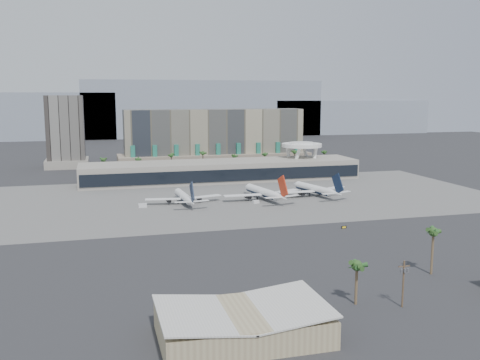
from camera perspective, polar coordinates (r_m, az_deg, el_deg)
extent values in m
plane|color=#232326|center=(226.64, 4.40, -4.31)|extent=(900.00, 900.00, 0.00)
cube|color=#5B5B59|center=(277.90, 0.62, -1.78)|extent=(260.00, 130.00, 0.06)
cube|color=gray|center=(686.32, -24.15, 6.22)|extent=(260.00, 60.00, 55.00)
cube|color=gray|center=(691.02, -3.98, 7.62)|extent=(300.00, 60.00, 70.00)
cube|color=gray|center=(756.15, 11.17, 6.65)|extent=(220.00, 60.00, 45.00)
cube|color=gray|center=(393.05, -2.74, 4.49)|extent=(130.00, 22.00, 42.00)
cube|color=tan|center=(392.71, -2.66, 2.14)|extent=(140.00, 30.00, 10.00)
cube|color=#21735F|center=(373.96, -11.34, 2.24)|extent=(3.00, 2.00, 18.00)
cube|color=#21735F|center=(375.23, -9.06, 2.33)|extent=(3.00, 2.00, 18.00)
cube|color=#21735F|center=(377.09, -6.79, 2.41)|extent=(3.00, 2.00, 18.00)
cube|color=#21735F|center=(379.54, -4.55, 2.49)|extent=(3.00, 2.00, 18.00)
cube|color=#21735F|center=(382.56, -2.34, 2.56)|extent=(3.00, 2.00, 18.00)
cube|color=#21735F|center=(386.13, -0.16, 2.63)|extent=(3.00, 2.00, 18.00)
cube|color=#21735F|center=(390.25, 1.97, 2.69)|extent=(3.00, 2.00, 18.00)
cube|color=#21735F|center=(394.90, 4.05, 2.75)|extent=(3.00, 2.00, 18.00)
cube|color=#21735F|center=(400.06, 6.08, 2.80)|extent=(3.00, 2.00, 18.00)
cube|color=black|center=(409.04, -18.10, 4.94)|extent=(26.00, 26.00, 52.00)
cube|color=#A49F90|center=(411.16, -17.94, 1.74)|extent=(30.00, 30.00, 6.00)
cube|color=#A49F90|center=(329.48, -1.98, 0.98)|extent=(170.00, 32.00, 12.00)
cube|color=black|center=(313.96, -1.31, 0.49)|extent=(168.00, 0.60, 7.00)
cube|color=black|center=(328.53, -1.99, 2.23)|extent=(170.00, 12.00, 2.50)
cylinder|color=white|center=(359.15, 7.14, 2.39)|extent=(6.98, 6.99, 21.89)
cylinder|color=white|center=(354.55, 5.24, 2.34)|extent=(6.98, 6.99, 21.89)
cylinder|color=white|center=(342.73, 5.98, 2.10)|extent=(6.98, 6.99, 21.89)
cylinder|color=white|center=(347.49, 7.94, 2.15)|extent=(6.98, 6.99, 21.89)
cylinder|color=white|center=(349.97, 6.60, 3.71)|extent=(26.00, 26.00, 2.20)
cylinder|color=white|center=(349.86, 6.60, 3.92)|extent=(16.00, 16.00, 1.20)
cylinder|color=brown|center=(355.71, -14.34, 1.30)|extent=(0.70, 0.70, 12.00)
sphere|color=#2B5020|center=(355.02, -14.38, 2.21)|extent=(2.80, 2.80, 2.80)
cylinder|color=brown|center=(356.65, -10.81, 1.45)|extent=(0.70, 0.70, 12.00)
sphere|color=#2B5020|center=(355.95, -10.84, 2.35)|extent=(2.80, 2.80, 2.80)
cylinder|color=brown|center=(358.94, -7.31, 1.58)|extent=(0.70, 0.70, 12.00)
sphere|color=#2B5020|center=(358.24, -7.32, 2.48)|extent=(2.80, 2.80, 2.80)
cylinder|color=brown|center=(362.35, -4.01, 1.70)|extent=(0.70, 0.70, 12.00)
sphere|color=#2B5020|center=(361.67, -4.02, 2.60)|extent=(2.80, 2.80, 2.80)
cylinder|color=brown|center=(367.44, -0.49, 1.83)|extent=(0.70, 0.70, 12.00)
sphere|color=#2B5020|center=(366.76, -0.49, 2.71)|extent=(2.80, 2.80, 2.80)
cylinder|color=brown|center=(373.56, 2.78, 1.94)|extent=(0.70, 0.70, 12.00)
sphere|color=#2B5020|center=(372.90, 2.78, 2.81)|extent=(2.80, 2.80, 2.80)
cylinder|color=brown|center=(380.86, 5.93, 2.04)|extent=(0.70, 0.70, 12.00)
sphere|color=#2B5020|center=(380.21, 5.94, 2.89)|extent=(2.80, 2.80, 2.80)
cylinder|color=brown|center=(389.68, 9.09, 2.13)|extent=(0.70, 0.70, 12.00)
sphere|color=#2B5020|center=(389.04, 9.11, 2.96)|extent=(2.80, 2.80, 2.80)
cube|color=tan|center=(120.22, 0.27, -15.18)|extent=(36.00, 22.00, 6.00)
cube|color=silver|center=(116.98, -4.11, -14.10)|extent=(18.65, 22.60, 2.30)
cube|color=silver|center=(121.39, 4.48, -13.22)|extent=(18.65, 22.60, 2.30)
cylinder|color=#4C3826|center=(140.81, 17.01, -10.57)|extent=(0.44, 0.44, 12.00)
cube|color=#4C3826|center=(139.36, 17.10, -8.79)|extent=(3.20, 0.22, 0.22)
cylinder|color=slate|center=(138.92, 16.84, -9.27)|extent=(0.56, 0.56, 0.90)
cylinder|color=slate|center=(139.38, 17.16, -9.22)|extent=(0.56, 0.56, 0.90)
cylinder|color=slate|center=(139.85, 17.47, -9.17)|extent=(0.56, 0.56, 0.90)
cylinder|color=black|center=(138.56, 16.61, -8.76)|extent=(0.12, 0.12, 0.30)
cylinder|color=black|center=(140.01, 17.59, -8.62)|extent=(0.12, 0.12, 0.30)
cylinder|color=white|center=(262.30, -6.04, -1.74)|extent=(5.25, 25.82, 3.76)
cylinder|color=#0F1C35|center=(262.32, -6.04, -1.77)|extent=(5.15, 25.30, 3.68)
cone|color=white|center=(276.43, -6.70, -1.19)|extent=(4.00, 4.44, 3.76)
cone|color=white|center=(246.37, -5.20, -2.36)|extent=(4.25, 8.66, 3.76)
cube|color=white|center=(259.52, -8.22, -2.03)|extent=(17.29, 6.26, 0.33)
cube|color=white|center=(263.87, -3.80, -1.77)|extent=(17.31, 8.11, 0.33)
cylinder|color=black|center=(260.65, -7.63, -2.18)|extent=(2.28, 3.87, 2.07)
cylinder|color=black|center=(263.81, -4.42, -1.99)|extent=(2.28, 3.87, 2.07)
cube|color=#0F1C35|center=(244.10, -5.14, -1.30)|extent=(0.97, 8.55, 9.90)
cube|color=white|center=(244.47, -6.12, -2.36)|extent=(7.66, 2.67, 0.23)
cube|color=white|center=(246.37, -4.20, -2.24)|extent=(7.78, 3.51, 0.23)
cylinder|color=black|center=(272.39, -6.49, -1.91)|extent=(0.47, 0.47, 1.50)
cylinder|color=black|center=(261.28, -6.63, -2.38)|extent=(0.66, 0.66, 1.50)
cylinder|color=black|center=(262.55, -5.34, -2.30)|extent=(0.66, 0.66, 1.50)
cylinder|color=white|center=(270.88, 2.38, -1.26)|extent=(9.70, 29.04, 4.22)
cylinder|color=#0F1C35|center=(270.91, 2.38, -1.29)|extent=(9.50, 28.46, 4.13)
cone|color=white|center=(285.24, 0.80, -0.73)|extent=(5.06, 5.47, 4.22)
cone|color=white|center=(254.94, 4.39, -1.86)|extent=(5.97, 10.13, 4.22)
cube|color=white|center=(264.79, 0.29, -1.63)|extent=(19.04, 4.50, 0.37)
cube|color=white|center=(275.78, 4.60, -1.23)|extent=(19.11, 11.34, 0.37)
cylinder|color=black|center=(266.85, 0.84, -1.78)|extent=(3.09, 4.59, 2.32)
cylinder|color=black|center=(274.83, 3.98, -1.48)|extent=(3.09, 4.59, 2.32)
cube|color=#B42C14|center=(252.62, 4.59, -0.70)|extent=(2.37, 9.50, 11.10)
cube|color=white|center=(251.60, 3.58, -1.88)|extent=(8.55, 2.78, 0.26)
cube|color=white|center=(256.38, 5.42, -1.69)|extent=(8.73, 4.96, 0.26)
cylinder|color=black|center=(281.15, 1.28, -1.49)|extent=(0.53, 0.53, 1.69)
cylinder|color=black|center=(268.94, 1.86, -1.97)|extent=(0.74, 0.74, 1.69)
cylinder|color=black|center=(272.13, 3.11, -1.85)|extent=(0.74, 0.74, 1.69)
cylinder|color=white|center=(283.28, 7.84, -0.92)|extent=(10.79, 27.59, 4.03)
cylinder|color=#0F1C35|center=(283.30, 7.84, -0.95)|extent=(10.58, 27.04, 3.95)
cone|color=white|center=(295.72, 5.99, -0.46)|extent=(5.04, 5.40, 4.03)
cone|color=white|center=(269.60, 10.14, -1.42)|extent=(6.17, 9.78, 4.03)
cube|color=white|center=(276.06, 6.14, -1.27)|extent=(18.28, 4.83, 0.35)
cube|color=white|center=(289.41, 9.70, -0.87)|extent=(18.01, 11.70, 0.35)
cylinder|color=black|center=(278.39, 6.58, -1.41)|extent=(3.15, 4.45, 2.21)
cylinder|color=black|center=(288.09, 9.17, -1.11)|extent=(3.15, 4.45, 2.21)
cube|color=#0F1C35|center=(267.57, 10.37, -0.37)|extent=(2.78, 8.97, 10.60)
cube|color=white|center=(265.91, 9.53, -1.44)|extent=(8.25, 3.12, 0.25)
cube|color=white|center=(271.65, 11.01, -1.26)|extent=(8.29, 5.13, 0.25)
cylinder|color=black|center=(292.19, 6.55, -1.15)|extent=(0.50, 0.50, 1.61)
cylinder|color=black|center=(281.06, 7.43, -1.57)|extent=(0.70, 0.70, 1.61)
cylinder|color=black|center=(284.94, 8.47, -1.45)|extent=(0.70, 0.70, 1.61)
cube|color=silver|center=(255.26, -10.35, -2.70)|extent=(3.87, 1.94, 1.87)
cube|color=silver|center=(260.62, 1.70, -2.35)|extent=(3.25, 2.20, 1.55)
cube|color=black|center=(216.40, 11.03, -4.96)|extent=(2.25, 0.53, 1.01)
cube|color=yellow|center=(216.24, 11.05, -4.98)|extent=(1.62, 0.21, 0.61)
cylinder|color=black|center=(216.10, 10.83, -5.03)|extent=(0.12, 0.12, 0.61)
cylinder|color=black|center=(216.80, 11.22, -5.00)|extent=(0.12, 0.12, 0.61)
cylinder|color=brown|center=(139.92, 12.30, -10.83)|extent=(0.70, 0.70, 10.49)
sphere|color=#2B5020|center=(138.33, 12.37, -8.90)|extent=(2.80, 2.80, 2.80)
cylinder|color=brown|center=(168.09, 19.83, -7.30)|extent=(0.70, 0.70, 13.12)
sphere|color=#2B5020|center=(166.49, 19.94, -5.23)|extent=(2.80, 2.80, 2.80)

